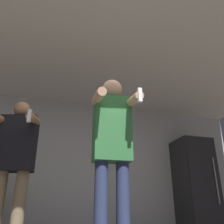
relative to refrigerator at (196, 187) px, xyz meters
name	(u,v)px	position (x,y,z in m)	size (l,w,h in m)	color
wall_back	(70,166)	(-2.41, 0.36, 0.35)	(7.00, 0.06, 2.55)	#B2B7BC
ceiling_slab	(88,60)	(-2.41, -1.24, 1.65)	(7.00, 3.66, 0.05)	silver
refrigerator	(196,187)	(0.00, 0.00, 0.00)	(0.66, 0.68, 1.85)	#262628
person_woman_foreground	(112,145)	(-2.27, -2.08, 0.13)	(0.46, 0.51, 1.78)	navy
person_man_side	(14,160)	(-3.22, -1.34, 0.07)	(0.55, 0.54, 1.73)	#75664C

